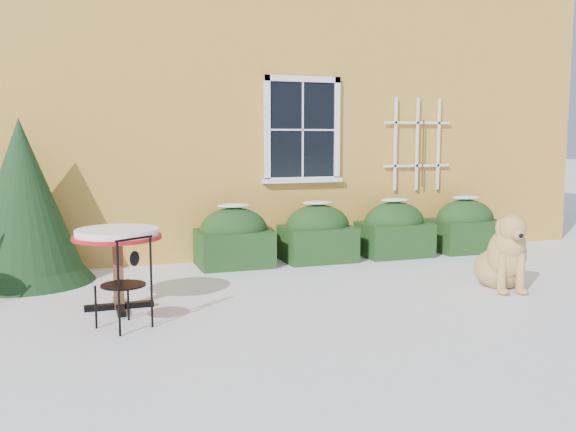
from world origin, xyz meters
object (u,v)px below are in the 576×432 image
object	(u,v)px
bistro_table	(117,242)
dog	(504,258)
evergreen_shrub	(23,217)
patio_chair_near	(126,283)

from	to	relation	value
bistro_table	dog	bearing A→B (deg)	-7.33
dog	evergreen_shrub	bearing A→B (deg)	173.83
evergreen_shrub	patio_chair_near	bearing A→B (deg)	-67.20
dog	patio_chair_near	bearing A→B (deg)	-161.13
bistro_table	patio_chair_near	world-z (taller)	patio_chair_near
evergreen_shrub	patio_chair_near	world-z (taller)	evergreen_shrub
evergreen_shrub	dog	world-z (taller)	evergreen_shrub
bistro_table	patio_chair_near	distance (m)	0.82
evergreen_shrub	bistro_table	xyz separation A→B (m)	(1.04, -1.74, -0.11)
bistro_table	dog	distance (m)	4.59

